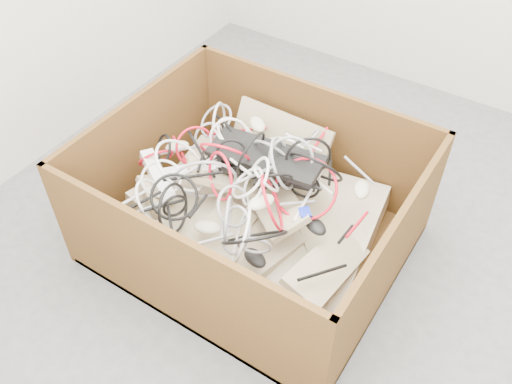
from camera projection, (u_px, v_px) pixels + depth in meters
The scene contains 8 objects.
ground at pixel (315, 252), 2.41m from camera, with size 3.00×3.00×0.00m, color #4E4E50.
cardboard_box at pixel (250, 220), 2.36m from camera, with size 1.22×1.01×0.56m.
keyboard_pile at pixel (259, 194), 2.27m from camera, with size 0.93×0.92×0.38m.
mice_scatter at pixel (261, 194), 2.18m from camera, with size 0.91×0.64×0.23m.
power_strip_left at pixel (186, 172), 2.26m from camera, with size 0.27×0.05×0.04m, color silver.
power_strip_right at pixel (158, 177), 2.26m from camera, with size 0.28×0.06×0.04m, color silver.
vga_plug at pixel (305, 213), 2.08m from camera, with size 0.04×0.04×0.02m, color #0D1DC3.
cable_tangle at pixel (239, 173), 2.18m from camera, with size 1.01×0.86×0.41m.
Camera 1 is at (0.62, -1.42, 1.88)m, focal length 38.78 mm.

